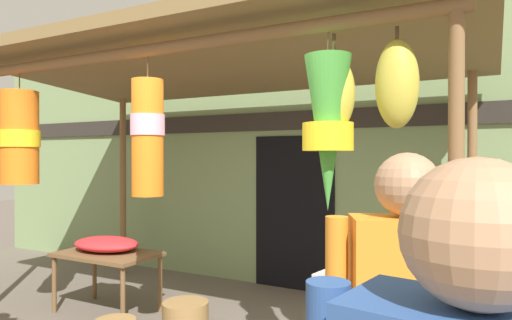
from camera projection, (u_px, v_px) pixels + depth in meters
shop_facade at (308, 153)px, 5.93m from camera, size 11.85×0.29×3.55m
market_stall_canopy at (209, 77)px, 4.46m from camera, size 5.18×2.63×2.88m
display_table at (107, 259)px, 5.01m from camera, size 1.12×0.67×0.66m
flower_heap_on_table at (107, 244)px, 5.09m from camera, size 0.81×0.57×0.15m
folding_chair at (339, 315)px, 3.49m from camera, size 0.47×0.47×0.84m
wicker_basket_by_table at (185, 316)px, 4.47m from camera, size 0.46×0.46×0.29m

